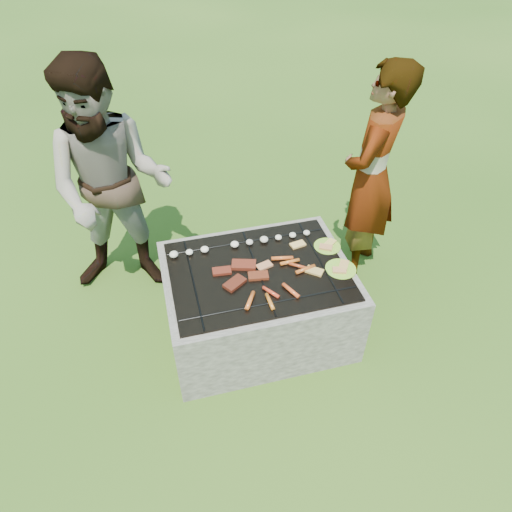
# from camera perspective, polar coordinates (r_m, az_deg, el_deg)

# --- Properties ---
(lawn) EXTENTS (60.00, 60.00, 0.00)m
(lawn) POSITION_cam_1_polar(r_m,az_deg,el_deg) (3.59, 0.20, -8.95)
(lawn) COLOR #254A12
(lawn) RESTS_ON ground
(fire_pit) EXTENTS (1.30, 1.00, 0.62)m
(fire_pit) POSITION_cam_1_polar(r_m,az_deg,el_deg) (3.38, 0.22, -5.88)
(fire_pit) COLOR gray
(fire_pit) RESTS_ON ground
(mushrooms) EXTENTS (1.06, 0.06, 0.04)m
(mushrooms) POSITION_cam_1_polar(r_m,az_deg,el_deg) (3.34, -2.20, 1.54)
(mushrooms) COLOR beige
(mushrooms) RESTS_ON fire_pit
(pork_slabs) EXTENTS (0.37, 0.31, 0.02)m
(pork_slabs) POSITION_cam_1_polar(r_m,az_deg,el_deg) (3.12, -1.93, -2.11)
(pork_slabs) COLOR #9C2F1C
(pork_slabs) RESTS_ON fire_pit
(sausages) EXTENTS (0.57, 0.48, 0.03)m
(sausages) POSITION_cam_1_polar(r_m,az_deg,el_deg) (3.07, 3.24, -2.96)
(sausages) COLOR #D14622
(sausages) RESTS_ON fire_pit
(bread_on_grate) EXTENTS (0.45, 0.41, 0.02)m
(bread_on_grate) POSITION_cam_1_polar(r_m,az_deg,el_deg) (3.22, 4.75, -0.62)
(bread_on_grate) COLOR tan
(bread_on_grate) RESTS_ON fire_pit
(plate_far) EXTENTS (0.23, 0.23, 0.03)m
(plate_far) POSITION_cam_1_polar(r_m,az_deg,el_deg) (3.39, 8.91, 1.21)
(plate_far) COLOR #B4D533
(plate_far) RESTS_ON fire_pit
(plate_near) EXTENTS (0.26, 0.26, 0.03)m
(plate_near) POSITION_cam_1_polar(r_m,az_deg,el_deg) (3.22, 10.56, -1.60)
(plate_near) COLOR #ADD031
(plate_near) RESTS_ON fire_pit
(cook) EXTENTS (0.76, 0.77, 1.79)m
(cook) POSITION_cam_1_polar(r_m,az_deg,el_deg) (3.69, 14.16, 9.53)
(cook) COLOR #AA998E
(cook) RESTS_ON ground
(bystander) EXTENTS (1.05, 0.89, 1.88)m
(bystander) POSITION_cam_1_polar(r_m,az_deg,el_deg) (3.54, -17.52, 8.15)
(bystander) COLOR gray
(bystander) RESTS_ON ground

